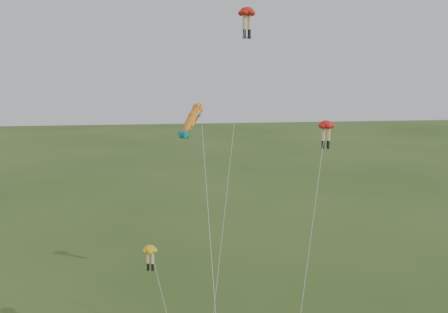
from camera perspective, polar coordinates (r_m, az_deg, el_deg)
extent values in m
ellipsoid|color=red|center=(39.81, 2.65, 16.23)|extent=(1.76, 1.76, 0.70)
cylinder|color=#F6CA91|center=(39.62, 2.36, 15.07)|extent=(0.31, 0.31, 1.06)
cylinder|color=black|center=(39.56, 2.35, 13.92)|extent=(0.24, 0.24, 0.53)
cube|color=black|center=(39.54, 2.35, 13.43)|extent=(0.26, 0.35, 0.15)
cylinder|color=#F6CA91|center=(39.83, 2.91, 15.04)|extent=(0.31, 0.31, 1.06)
cylinder|color=black|center=(39.76, 2.90, 13.90)|extent=(0.24, 0.24, 0.53)
cube|color=black|center=(39.74, 2.90, 13.40)|extent=(0.26, 0.35, 0.15)
cylinder|color=silver|center=(35.72, 0.57, -1.79)|extent=(4.05, 8.66, 23.96)
ellipsoid|color=red|center=(39.21, 11.60, 3.61)|extent=(1.45, 1.45, 0.65)
cylinder|color=#F6CA91|center=(39.26, 11.28, 2.51)|extent=(0.29, 0.29, 0.99)
cylinder|color=black|center=(39.36, 11.25, 1.44)|extent=(0.22, 0.22, 0.49)
cube|color=black|center=(39.40, 11.23, 0.99)|extent=(0.20, 0.31, 0.14)
cylinder|color=#F6CA91|center=(39.34, 11.85, 2.51)|extent=(0.29, 0.29, 0.99)
cylinder|color=black|center=(39.44, 11.81, 1.44)|extent=(0.22, 0.22, 0.49)
cube|color=black|center=(39.48, 11.79, 0.99)|extent=(0.20, 0.31, 0.14)
cylinder|color=silver|center=(36.02, 9.92, -8.92)|extent=(4.73, 8.72, 15.38)
ellipsoid|color=yellow|center=(34.01, -8.47, -10.41)|extent=(1.27, 1.27, 0.51)
cylinder|color=#F6CA91|center=(34.27, -8.70, -11.34)|extent=(0.23, 0.23, 0.78)
cylinder|color=black|center=(34.48, -8.67, -12.25)|extent=(0.18, 0.18, 0.39)
cube|color=black|center=(34.58, -8.66, -12.64)|extent=(0.19, 0.25, 0.11)
cylinder|color=#F6CA91|center=(34.18, -8.19, -11.38)|extent=(0.23, 0.23, 0.78)
cylinder|color=black|center=(34.40, -8.16, -12.30)|extent=(0.18, 0.18, 0.39)
cube|color=black|center=(34.49, -8.15, -12.68)|extent=(0.19, 0.25, 0.11)
cylinder|color=silver|center=(34.52, -6.79, -16.58)|extent=(1.82, 2.02, 7.72)
ellipsoid|color=yellow|center=(38.91, -3.59, 4.47)|extent=(2.45, 3.27, 2.75)
sphere|color=yellow|center=(38.91, -3.59, 4.47)|extent=(1.42, 1.54, 1.26)
cone|color=#138180|center=(38.91, -3.59, 4.47)|extent=(1.20, 1.35, 1.22)
cone|color=#138180|center=(38.91, -3.59, 4.47)|extent=(1.20, 1.35, 1.22)
cone|color=#138180|center=(38.91, -3.59, 4.47)|extent=(0.68, 0.76, 0.68)
cone|color=#138180|center=(38.91, -3.59, 4.47)|extent=(0.68, 0.76, 0.68)
cone|color=red|center=(38.91, -3.59, 4.47)|extent=(0.71, 0.78, 0.66)
cylinder|color=silver|center=(36.01, -2.19, -8.63)|extent=(0.94, 9.32, 15.56)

